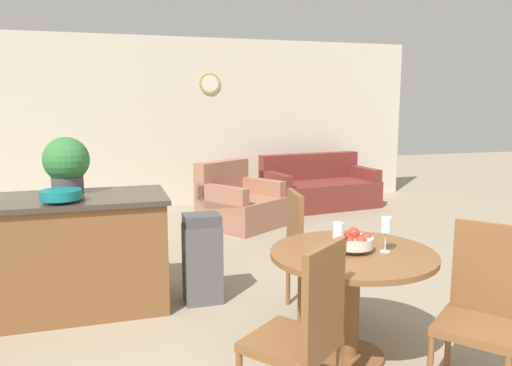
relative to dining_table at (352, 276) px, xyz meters
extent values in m
cube|color=beige|center=(-0.25, 5.38, 0.78)|extent=(8.00, 0.06, 2.70)
cylinder|color=tan|center=(0.20, 5.33, 1.40)|extent=(0.34, 0.02, 0.34)
cylinder|color=white|center=(0.20, 5.32, 1.40)|extent=(0.27, 0.01, 0.27)
cylinder|color=brown|center=(0.00, 0.00, -0.55)|extent=(0.44, 0.44, 0.04)
cylinder|color=brown|center=(0.00, 0.00, -0.20)|extent=(0.11, 0.11, 0.66)
cylinder|color=brown|center=(0.00, 0.00, 0.15)|extent=(1.06, 1.06, 0.03)
cylinder|color=brown|center=(-0.57, -0.20, -0.37)|extent=(0.04, 0.04, 0.40)
cube|color=brown|center=(-0.60, -0.47, -0.14)|extent=(0.59, 0.59, 0.05)
cube|color=brown|center=(-0.48, -0.62, 0.15)|extent=(0.33, 0.27, 0.54)
cylinder|color=brown|center=(0.50, -0.33, -0.37)|extent=(0.04, 0.04, 0.40)
cube|color=brown|center=(0.47, -0.60, -0.14)|extent=(0.59, 0.59, 0.05)
cube|color=brown|center=(0.62, -0.48, 0.15)|extent=(0.27, 0.33, 0.54)
cylinder|color=brown|center=(0.31, 0.92, -0.37)|extent=(0.04, 0.04, 0.40)
cylinder|color=brown|center=(0.26, 0.54, -0.37)|extent=(0.04, 0.04, 0.40)
cylinder|color=brown|center=(-0.07, 0.97, -0.37)|extent=(0.04, 0.04, 0.40)
cylinder|color=brown|center=(-0.12, 0.59, -0.37)|extent=(0.04, 0.04, 0.40)
cube|color=brown|center=(0.10, 0.75, -0.14)|extent=(0.47, 0.47, 0.05)
cube|color=brown|center=(-0.09, 0.78, 0.15)|extent=(0.09, 0.39, 0.54)
cylinder|color=silver|center=(0.00, 0.00, 0.18)|extent=(0.10, 0.10, 0.03)
cylinder|color=silver|center=(0.00, 0.00, 0.23)|extent=(0.25, 0.25, 0.07)
sphere|color=#B73323|center=(0.08, -0.02, 0.25)|extent=(0.08, 0.08, 0.08)
sphere|color=#B73323|center=(0.02, 0.08, 0.25)|extent=(0.08, 0.08, 0.08)
sphere|color=#B73323|center=(-0.06, 0.06, 0.25)|extent=(0.08, 0.08, 0.08)
sphere|color=#B73323|center=(-0.06, -0.05, 0.25)|extent=(0.08, 0.08, 0.08)
sphere|color=#B73323|center=(0.01, -0.08, 0.25)|extent=(0.08, 0.08, 0.08)
sphere|color=#B73323|center=(0.00, 0.00, 0.28)|extent=(0.08, 0.08, 0.08)
cylinder|color=silver|center=(-0.17, -0.11, 0.17)|extent=(0.06, 0.06, 0.01)
cylinder|color=silver|center=(-0.17, -0.11, 0.24)|extent=(0.01, 0.01, 0.13)
cylinder|color=silver|center=(-0.17, -0.11, 0.35)|extent=(0.07, 0.07, 0.10)
cylinder|color=silver|center=(0.19, -0.07, 0.17)|extent=(0.06, 0.06, 0.01)
cylinder|color=silver|center=(0.19, -0.07, 0.24)|extent=(0.01, 0.01, 0.13)
cylinder|color=silver|center=(0.19, -0.07, 0.35)|extent=(0.07, 0.07, 0.10)
cube|color=brown|center=(-1.72, 1.39, -0.12)|extent=(1.35, 0.73, 0.90)
cube|color=#42382D|center=(-1.72, 1.39, 0.35)|extent=(1.41, 0.79, 0.04)
cylinder|color=#147A7F|center=(-1.81, 1.17, 0.38)|extent=(0.11, 0.11, 0.02)
cylinder|color=#147A7F|center=(-1.81, 1.17, 0.43)|extent=(0.30, 0.30, 0.07)
cylinder|color=#4C4C51|center=(-1.79, 1.57, 0.43)|extent=(0.25, 0.25, 0.14)
sphere|color=#387F3D|center=(-1.79, 1.57, 0.64)|extent=(0.37, 0.37, 0.37)
cube|color=#56565B|center=(-0.74, 1.24, -0.24)|extent=(0.31, 0.25, 0.67)
cube|color=#49494E|center=(-0.74, 1.24, 0.14)|extent=(0.30, 0.24, 0.09)
cube|color=maroon|center=(1.80, 4.49, -0.36)|extent=(1.87, 1.13, 0.42)
cube|color=maroon|center=(1.76, 4.85, 0.06)|extent=(1.78, 0.42, 0.42)
cube|color=maroon|center=(1.01, 4.39, -0.27)|extent=(0.26, 0.86, 0.61)
cube|color=maroon|center=(2.60, 4.59, -0.27)|extent=(0.26, 0.86, 0.61)
cube|color=#A87056|center=(0.25, 3.63, -0.37)|extent=(1.25, 1.25, 0.40)
cube|color=#A87056|center=(0.06, 3.93, 0.07)|extent=(0.86, 0.66, 0.48)
cube|color=#A87056|center=(-0.07, 3.42, -0.26)|extent=(0.57, 0.77, 0.62)
cube|color=#A87056|center=(0.57, 3.84, -0.26)|extent=(0.57, 0.77, 0.62)
camera|label=1|loc=(-1.49, -2.75, 1.11)|focal=35.00mm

